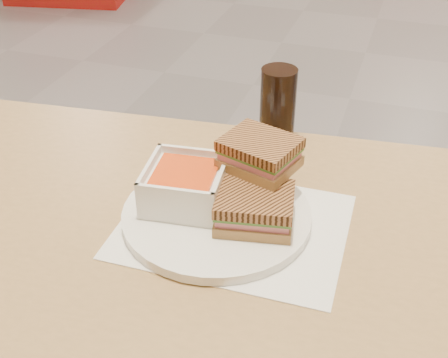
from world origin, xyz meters
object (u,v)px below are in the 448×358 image
(plate, at_px, (217,215))
(soup_bowl, at_px, (185,186))
(panini_lower, at_px, (255,208))
(cola_glass, at_px, (278,105))
(main_table, at_px, (231,303))

(plate, height_order, soup_bowl, soup_bowl)
(plate, xyz_separation_m, panini_lower, (0.06, -0.01, 0.03))
(panini_lower, relative_size, cola_glass, 0.91)
(panini_lower, bearing_deg, main_table, -114.76)
(main_table, relative_size, soup_bowl, 9.78)
(soup_bowl, xyz_separation_m, panini_lower, (0.11, -0.02, -0.00))
(cola_glass, bearing_deg, plate, -95.29)
(soup_bowl, relative_size, panini_lower, 1.03)
(plate, relative_size, soup_bowl, 2.21)
(plate, distance_m, cola_glass, 0.27)
(plate, bearing_deg, panini_lower, -6.09)
(plate, height_order, cola_glass, cola_glass)
(main_table, bearing_deg, soup_bowl, 147.01)
(panini_lower, height_order, cola_glass, cola_glass)
(cola_glass, bearing_deg, soup_bowl, -106.81)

